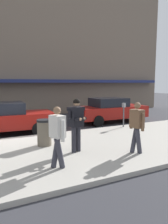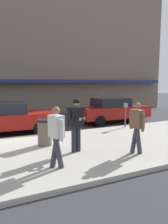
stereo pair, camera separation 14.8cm
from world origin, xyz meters
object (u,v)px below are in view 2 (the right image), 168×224
(man_texting_on_phone, at_px, (76,119))
(parked_sedan_mid, at_px, (6,118))
(parking_meter, at_px, (125,111))
(trash_bin, at_px, (45,132))
(parked_sedan_far, at_px, (113,110))
(pedestrian_dark_coat, at_px, (137,125))
(pedestrian_in_light_coat, at_px, (56,133))

(man_texting_on_phone, bearing_deg, parked_sedan_mid, 111.28)
(parking_meter, distance_m, trash_bin, 5.01)
(parking_meter, relative_size, trash_bin, 1.30)
(parked_sedan_far, height_order, pedestrian_dark_coat, pedestrian_dark_coat)
(parked_sedan_far, bearing_deg, man_texting_on_phone, -134.31)
(trash_bin, bearing_deg, parked_sedan_mid, 107.22)
(man_texting_on_phone, xyz_separation_m, pedestrian_dark_coat, (1.71, -1.04, -0.14))
(trash_bin, bearing_deg, pedestrian_dark_coat, -42.96)
(pedestrian_dark_coat, relative_size, trash_bin, 1.74)
(parked_sedan_far, bearing_deg, trash_bin, -146.77)
(parked_sedan_mid, xyz_separation_m, man_texting_on_phone, (1.70, -4.37, 0.46))
(man_texting_on_phone, relative_size, parking_meter, 1.42)
(pedestrian_in_light_coat, xyz_separation_m, pedestrian_dark_coat, (2.77, 0.00, 0.00))
(parked_sedan_far, xyz_separation_m, man_texting_on_phone, (-4.65, -4.76, 0.46))
(pedestrian_in_light_coat, bearing_deg, parked_sedan_far, 45.44)
(parked_sedan_mid, relative_size, pedestrian_in_light_coat, 2.72)
(man_texting_on_phone, relative_size, pedestrian_in_light_coat, 1.06)
(pedestrian_in_light_coat, distance_m, pedestrian_dark_coat, 2.77)
(man_texting_on_phone, height_order, pedestrian_dark_coat, man_texting_on_phone)
(pedestrian_in_light_coat, bearing_deg, parking_meter, 35.92)
(man_texting_on_phone, relative_size, trash_bin, 1.84)
(parked_sedan_far, xyz_separation_m, parking_meter, (-0.59, -2.09, 0.18))
(parked_sedan_mid, xyz_separation_m, pedestrian_in_light_coat, (0.64, -5.41, 0.32))
(parked_sedan_mid, distance_m, pedestrian_dark_coat, 6.40)
(parked_sedan_mid, relative_size, trash_bin, 4.72)
(man_texting_on_phone, xyz_separation_m, parking_meter, (4.06, 2.67, -0.28))
(pedestrian_dark_coat, height_order, trash_bin, pedestrian_dark_coat)
(man_texting_on_phone, height_order, pedestrian_in_light_coat, man_texting_on_phone)
(man_texting_on_phone, distance_m, parking_meter, 4.87)
(parked_sedan_far, relative_size, pedestrian_dark_coat, 2.68)
(parked_sedan_mid, relative_size, pedestrian_dark_coat, 2.72)
(pedestrian_in_light_coat, bearing_deg, man_texting_on_phone, 44.34)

